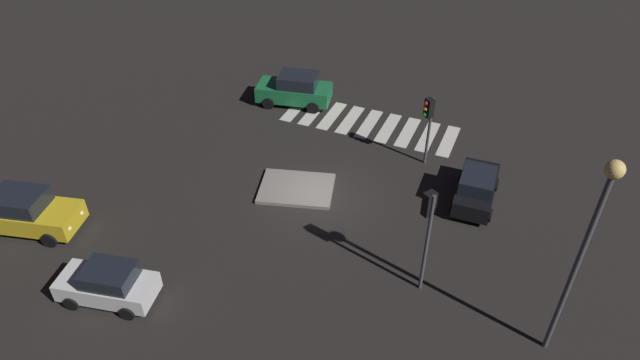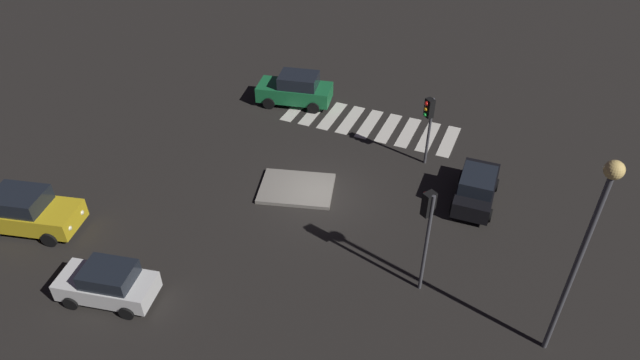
{
  "view_description": "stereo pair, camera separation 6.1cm",
  "coord_description": "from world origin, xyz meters",
  "px_view_note": "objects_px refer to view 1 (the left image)",
  "views": [
    {
      "loc": [
        -8.07,
        19.01,
        16.76
      ],
      "look_at": [
        0.0,
        0.0,
        1.0
      ],
      "focal_mm": 31.18,
      "sensor_mm": 36.0,
      "label": 1
    },
    {
      "loc": [
        -8.12,
        18.99,
        16.76
      ],
      "look_at": [
        0.0,
        0.0,
        1.0
      ],
      "focal_mm": 31.18,
      "sensor_mm": 36.0,
      "label": 2
    }
  ],
  "objects_px": {
    "car_green": "(295,89)",
    "car_white": "(108,284)",
    "car_yellow": "(27,212)",
    "car_black": "(476,187)",
    "traffic_light_west": "(428,218)",
    "street_lamp": "(590,233)",
    "traffic_island": "(297,188)",
    "traffic_light_south": "(429,115)"
  },
  "relations": [
    {
      "from": "car_green",
      "to": "car_white",
      "type": "relative_size",
      "value": 1.18
    },
    {
      "from": "car_yellow",
      "to": "car_black",
      "type": "relative_size",
      "value": 1.18
    },
    {
      "from": "car_yellow",
      "to": "traffic_light_west",
      "type": "bearing_deg",
      "value": -2.08
    },
    {
      "from": "car_white",
      "to": "traffic_light_west",
      "type": "relative_size",
      "value": 0.84
    },
    {
      "from": "car_black",
      "to": "traffic_light_west",
      "type": "distance_m",
      "value": 6.83
    },
    {
      "from": "car_white",
      "to": "traffic_light_west",
      "type": "height_order",
      "value": "traffic_light_west"
    },
    {
      "from": "car_yellow",
      "to": "traffic_light_west",
      "type": "xyz_separation_m",
      "value": [
        -16.69,
        -3.4,
        2.6
      ]
    },
    {
      "from": "car_white",
      "to": "street_lamp",
      "type": "height_order",
      "value": "street_lamp"
    },
    {
      "from": "car_white",
      "to": "street_lamp",
      "type": "xyz_separation_m",
      "value": [
        -15.7,
        -4.27,
        4.68
      ]
    },
    {
      "from": "traffic_island",
      "to": "street_lamp",
      "type": "xyz_separation_m",
      "value": [
        -11.96,
        4.68,
        5.39
      ]
    },
    {
      "from": "car_yellow",
      "to": "street_lamp",
      "type": "relative_size",
      "value": 0.58
    },
    {
      "from": "street_lamp",
      "to": "traffic_light_west",
      "type": "bearing_deg",
      "value": -11.46
    },
    {
      "from": "car_white",
      "to": "traffic_light_west",
      "type": "bearing_deg",
      "value": -165.24
    },
    {
      "from": "car_green",
      "to": "car_black",
      "type": "distance_m",
      "value": 12.83
    },
    {
      "from": "car_yellow",
      "to": "traffic_light_west",
      "type": "relative_size",
      "value": 1.0
    },
    {
      "from": "car_green",
      "to": "car_yellow",
      "type": "relative_size",
      "value": 0.99
    },
    {
      "from": "car_white",
      "to": "traffic_light_west",
      "type": "xyz_separation_m",
      "value": [
        -10.76,
        -5.27,
        2.74
      ]
    },
    {
      "from": "car_yellow",
      "to": "car_white",
      "type": "distance_m",
      "value": 6.22
    },
    {
      "from": "car_white",
      "to": "street_lamp",
      "type": "bearing_deg",
      "value": -176.13
    },
    {
      "from": "car_green",
      "to": "car_black",
      "type": "bearing_deg",
      "value": 144.72
    },
    {
      "from": "traffic_light_south",
      "to": "street_lamp",
      "type": "height_order",
      "value": "street_lamp"
    },
    {
      "from": "traffic_light_south",
      "to": "traffic_light_west",
      "type": "xyz_separation_m",
      "value": [
        -1.97,
        8.25,
        0.68
      ]
    },
    {
      "from": "traffic_island",
      "to": "traffic_light_west",
      "type": "xyz_separation_m",
      "value": [
        -7.02,
        3.68,
        3.45
      ]
    },
    {
      "from": "car_yellow",
      "to": "traffic_light_south",
      "type": "height_order",
      "value": "traffic_light_south"
    },
    {
      "from": "car_yellow",
      "to": "traffic_light_south",
      "type": "relative_size",
      "value": 1.24
    },
    {
      "from": "car_white",
      "to": "traffic_light_south",
      "type": "bearing_deg",
      "value": -134.37
    },
    {
      "from": "traffic_island",
      "to": "car_green",
      "type": "bearing_deg",
      "value": -64.65
    },
    {
      "from": "traffic_light_south",
      "to": "car_black",
      "type": "bearing_deg",
      "value": 95.28
    },
    {
      "from": "car_green",
      "to": "traffic_light_south",
      "type": "xyz_separation_m",
      "value": [
        -8.69,
        3.12,
        1.91
      ]
    },
    {
      "from": "traffic_island",
      "to": "car_white",
      "type": "height_order",
      "value": "car_white"
    },
    {
      "from": "traffic_island",
      "to": "car_green",
      "type": "xyz_separation_m",
      "value": [
        3.64,
        -7.69,
        0.86
      ]
    },
    {
      "from": "traffic_island",
      "to": "car_white",
      "type": "relative_size",
      "value": 1.04
    },
    {
      "from": "car_black",
      "to": "car_white",
      "type": "height_order",
      "value": "car_black"
    },
    {
      "from": "car_black",
      "to": "street_lamp",
      "type": "bearing_deg",
      "value": -153.74
    },
    {
      "from": "traffic_island",
      "to": "car_yellow",
      "type": "height_order",
      "value": "car_yellow"
    },
    {
      "from": "traffic_island",
      "to": "traffic_light_west",
      "type": "relative_size",
      "value": 0.88
    },
    {
      "from": "traffic_light_south",
      "to": "car_white",
      "type": "bearing_deg",
      "value": 6.52
    },
    {
      "from": "car_black",
      "to": "car_white",
      "type": "relative_size",
      "value": 1.01
    },
    {
      "from": "car_black",
      "to": "traffic_light_south",
      "type": "bearing_deg",
      "value": 53.7
    },
    {
      "from": "car_yellow",
      "to": "street_lamp",
      "type": "distance_m",
      "value": 22.23
    },
    {
      "from": "car_yellow",
      "to": "traffic_light_west",
      "type": "height_order",
      "value": "traffic_light_west"
    },
    {
      "from": "street_lamp",
      "to": "car_yellow",
      "type": "bearing_deg",
      "value": 6.32
    }
  ]
}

